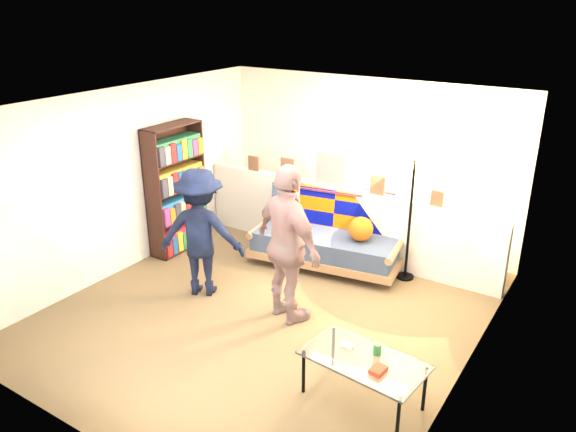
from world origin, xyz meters
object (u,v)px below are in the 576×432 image
object	(u,v)px
bookshelf	(176,193)
coffee_table	(365,362)
person_right	(288,245)
futon_sofa	(330,236)
person_left	(201,233)
floor_lamp	(414,192)

from	to	relation	value
bookshelf	coffee_table	world-z (taller)	bookshelf
bookshelf	person_right	size ratio (longest dim) A/B	1.00
futon_sofa	person_left	size ratio (longest dim) A/B	1.34
bookshelf	person_left	world-z (taller)	bookshelf
futon_sofa	person_right	xyz separation A→B (m)	(0.29, -1.50, 0.51)
person_left	floor_lamp	bearing A→B (deg)	-163.92
bookshelf	floor_lamp	distance (m)	3.28
futon_sofa	floor_lamp	bearing A→B (deg)	9.39
person_left	person_right	world-z (taller)	person_right
coffee_table	person_right	bearing A→B (deg)	148.36
futon_sofa	bookshelf	world-z (taller)	bookshelf
person_left	bookshelf	bearing A→B (deg)	-59.95
person_left	person_right	distance (m)	1.22
bookshelf	person_left	distance (m)	1.40
futon_sofa	person_right	distance (m)	1.61
floor_lamp	person_right	xyz separation A→B (m)	(-0.77, -1.68, -0.27)
coffee_table	floor_lamp	size ratio (longest dim) A/B	0.69
bookshelf	person_right	distance (m)	2.48
coffee_table	person_right	size ratio (longest dim) A/B	0.63
person_left	person_right	bearing A→B (deg)	157.46
bookshelf	person_left	bearing A→B (deg)	-34.95
futon_sofa	coffee_table	world-z (taller)	futon_sofa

